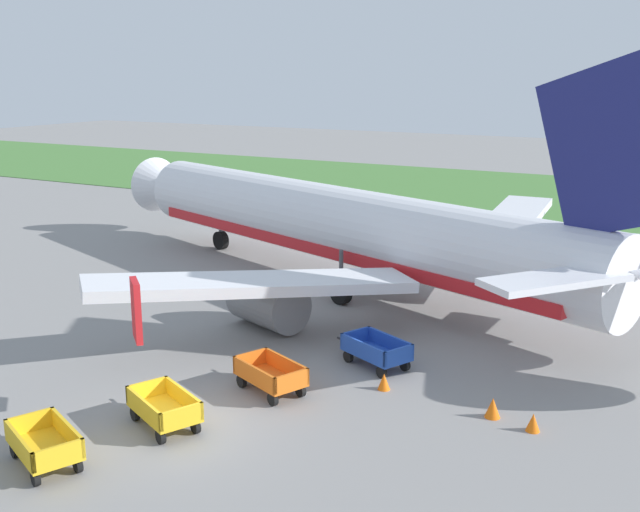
% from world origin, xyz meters
% --- Properties ---
extents(ground_plane, '(220.00, 220.00, 0.00)m').
position_xyz_m(ground_plane, '(0.00, 0.00, 0.00)').
color(ground_plane, gray).
extents(grass_strip, '(220.00, 28.00, 0.06)m').
position_xyz_m(grass_strip, '(0.00, 49.73, 0.03)').
color(grass_strip, '#477A38').
rests_on(grass_strip, ground).
extents(airplane, '(36.54, 29.73, 11.34)m').
position_xyz_m(airplane, '(-2.09, 16.12, 3.05)').
color(airplane, silver).
rests_on(airplane, ground).
extents(baggage_cart_nearest, '(3.55, 2.29, 1.07)m').
position_xyz_m(baggage_cart_nearest, '(-1.86, -3.48, 0.60)').
color(baggage_cart_nearest, gold).
rests_on(baggage_cart_nearest, ground).
extents(baggage_cart_second_in_row, '(3.53, 2.33, 1.07)m').
position_xyz_m(baggage_cart_second_in_row, '(-0.47, -0.12, 0.60)').
color(baggage_cart_second_in_row, gold).
rests_on(baggage_cart_second_in_row, ground).
extents(baggage_cart_third_in_row, '(3.56, 2.27, 1.07)m').
position_xyz_m(baggage_cart_third_in_row, '(0.98, 3.60, 0.60)').
color(baggage_cart_third_in_row, orange).
rests_on(baggage_cart_third_in_row, ground).
extents(baggage_cart_fourth_in_row, '(3.54, 2.31, 1.07)m').
position_xyz_m(baggage_cart_fourth_in_row, '(3.17, 7.39, 0.60)').
color(baggage_cart_fourth_in_row, '#234CB2').
rests_on(baggage_cart_fourth_in_row, ground).
extents(traffic_cone_near_plane, '(0.43, 0.43, 0.57)m').
position_xyz_m(traffic_cone_near_plane, '(4.28, 5.61, 0.28)').
color(traffic_cone_near_plane, orange).
rests_on(traffic_cone_near_plane, ground).
extents(traffic_cone_mid_apron, '(0.49, 0.49, 0.65)m').
position_xyz_m(traffic_cone_mid_apron, '(8.13, 5.29, 0.32)').
color(traffic_cone_mid_apron, orange).
rests_on(traffic_cone_mid_apron, ground).
extents(traffic_cone_by_carts, '(0.43, 0.43, 0.57)m').
position_xyz_m(traffic_cone_by_carts, '(9.46, 4.95, 0.28)').
color(traffic_cone_by_carts, orange).
rests_on(traffic_cone_by_carts, ground).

